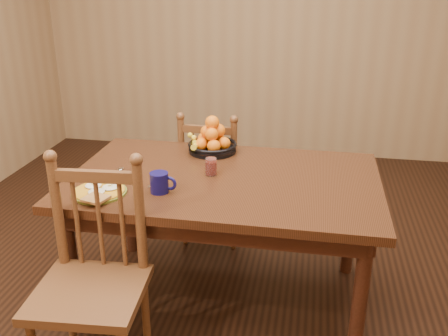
% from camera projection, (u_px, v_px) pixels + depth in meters
% --- Properties ---
extents(room, '(4.52, 5.02, 2.72)m').
position_uv_depth(room, '(224.00, 61.00, 2.37)').
color(room, black).
rests_on(room, ground).
extents(dining_table, '(1.60, 1.00, 0.75)m').
position_uv_depth(dining_table, '(224.00, 192.00, 2.63)').
color(dining_table, black).
rests_on(dining_table, ground).
extents(chair_far, '(0.42, 0.40, 0.91)m').
position_uv_depth(chair_far, '(213.00, 179.00, 3.35)').
color(chair_far, '#442714').
rests_on(chair_far, ground).
extents(chair_near, '(0.49, 0.47, 1.01)m').
position_uv_depth(chair_near, '(92.00, 283.00, 2.16)').
color(chair_near, '#442714').
rests_on(chair_near, ground).
extents(breakfast_plate, '(0.26, 0.30, 0.04)m').
position_uv_depth(breakfast_plate, '(99.00, 192.00, 2.40)').
color(breakfast_plate, '#59601E').
rests_on(breakfast_plate, dining_table).
extents(fork, '(0.04, 0.18, 0.00)m').
position_uv_depth(fork, '(157.00, 180.00, 2.55)').
color(fork, silver).
rests_on(fork, dining_table).
extents(spoon, '(0.05, 0.16, 0.01)m').
position_uv_depth(spoon, '(120.00, 171.00, 2.66)').
color(spoon, silver).
rests_on(spoon, dining_table).
extents(coffee_mug, '(0.13, 0.09, 0.10)m').
position_uv_depth(coffee_mug, '(160.00, 182.00, 2.40)').
color(coffee_mug, '#0E0B40').
rests_on(coffee_mug, dining_table).
extents(juice_glass, '(0.06, 0.06, 0.09)m').
position_uv_depth(juice_glass, '(211.00, 167.00, 2.61)').
color(juice_glass, silver).
rests_on(juice_glass, dining_table).
extents(fruit_bowl, '(0.32, 0.29, 0.22)m').
position_uv_depth(fruit_bowl, '(212.00, 141.00, 2.93)').
color(fruit_bowl, black).
rests_on(fruit_bowl, dining_table).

